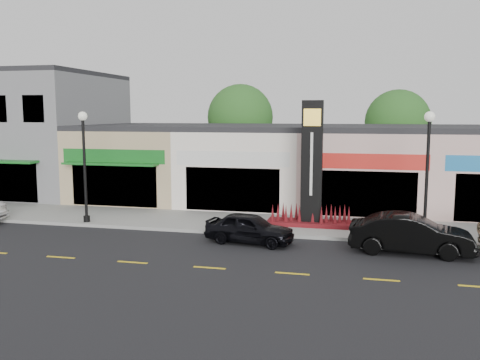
% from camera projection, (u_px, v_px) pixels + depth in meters
% --- Properties ---
extents(ground, '(120.00, 120.00, 0.00)m').
position_uv_depth(ground, '(230.00, 247.00, 21.22)').
color(ground, black).
rests_on(ground, ground).
extents(sidewalk, '(52.00, 4.30, 0.15)m').
position_uv_depth(sidewalk, '(251.00, 223.00, 25.42)').
color(sidewalk, gray).
rests_on(sidewalk, ground).
extents(curb, '(52.00, 0.20, 0.15)m').
position_uv_depth(curb, '(241.00, 233.00, 23.24)').
color(curb, gray).
rests_on(curb, ground).
extents(building_grey_2story, '(12.00, 10.95, 8.30)m').
position_uv_depth(building_grey_2story, '(22.00, 133.00, 35.76)').
color(building_grey_2story, slate).
rests_on(building_grey_2story, ground).
extents(shop_beige, '(7.00, 10.85, 4.80)m').
position_uv_depth(shop_beige, '(148.00, 161.00, 33.87)').
color(shop_beige, tan).
rests_on(shop_beige, ground).
extents(shop_cream, '(7.00, 10.01, 4.80)m').
position_uv_depth(shop_cream, '(250.00, 163.00, 32.33)').
color(shop_cream, silver).
rests_on(shop_cream, ground).
extents(shop_pink_w, '(7.00, 10.01, 4.80)m').
position_uv_depth(shop_pink_w, '(363.00, 165.00, 30.78)').
color(shop_pink_w, beige).
rests_on(shop_pink_w, ground).
extents(tree_rear_west, '(5.20, 5.20, 7.83)m').
position_uv_depth(tree_rear_west, '(240.00, 117.00, 40.27)').
color(tree_rear_west, '#382619').
rests_on(tree_rear_west, ground).
extents(tree_rear_mid, '(4.80, 4.80, 7.29)m').
position_uv_depth(tree_rear_mid, '(398.00, 122.00, 37.65)').
color(tree_rear_mid, '#382619').
rests_on(tree_rear_mid, ground).
extents(lamp_west_near, '(0.44, 0.44, 5.47)m').
position_uv_depth(lamp_west_near, '(84.00, 155.00, 24.95)').
color(lamp_west_near, black).
rests_on(lamp_west_near, sidewalk).
extents(lamp_east_near, '(0.44, 0.44, 5.47)m').
position_uv_depth(lamp_east_near, '(427.00, 163.00, 21.41)').
color(lamp_east_near, black).
rests_on(lamp_east_near, sidewalk).
extents(pylon_sign, '(4.20, 1.30, 6.00)m').
position_uv_depth(pylon_sign, '(311.00, 182.00, 24.32)').
color(pylon_sign, '#5E1012').
rests_on(pylon_sign, sidewalk).
extents(car_black_sedan, '(2.13, 4.03, 1.31)m').
position_uv_depth(car_black_sedan, '(250.00, 228.00, 21.76)').
color(car_black_sedan, black).
rests_on(car_black_sedan, ground).
extents(car_black_conv, '(1.98, 4.85, 1.56)m').
position_uv_depth(car_black_conv, '(411.00, 234.00, 20.12)').
color(car_black_conv, black).
rests_on(car_black_conv, ground).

